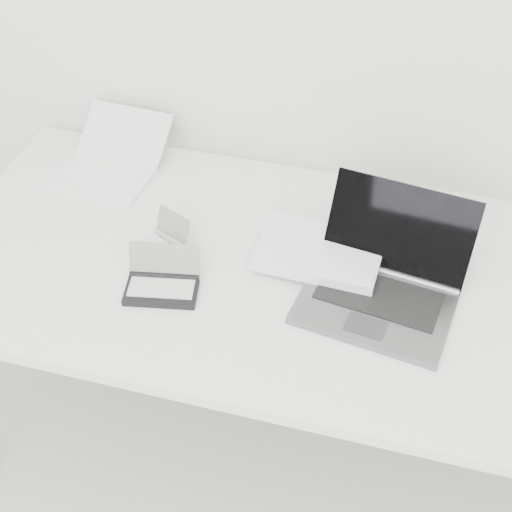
% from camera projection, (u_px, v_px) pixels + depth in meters
% --- Properties ---
extents(desk, '(1.60, 0.80, 0.73)m').
position_uv_depth(desk, '(273.00, 280.00, 1.70)').
color(desk, white).
rests_on(desk, ground).
extents(laptop_large, '(0.49, 0.36, 0.21)m').
position_uv_depth(laptop_large, '(353.00, 269.00, 1.61)').
color(laptop_large, slate).
rests_on(laptop_large, desk).
extents(netbook_open_white, '(0.26, 0.31, 0.11)m').
position_uv_depth(netbook_open_white, '(110.00, 165.00, 1.92)').
color(netbook_open_white, white).
rests_on(netbook_open_white, desk).
extents(pda_silver, '(0.13, 0.13, 0.08)m').
position_uv_depth(pda_silver, '(164.00, 242.00, 1.70)').
color(pda_silver, silver).
rests_on(pda_silver, desk).
extents(palmtop_charcoal, '(0.18, 0.15, 0.08)m').
position_uv_depth(palmtop_charcoal, '(162.00, 283.00, 1.60)').
color(palmtop_charcoal, black).
rests_on(palmtop_charcoal, desk).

